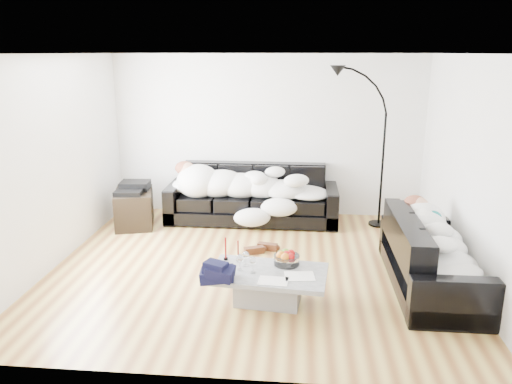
# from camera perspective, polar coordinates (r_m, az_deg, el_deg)

# --- Properties ---
(ground) EXTENTS (5.00, 5.00, 0.00)m
(ground) POSITION_cam_1_polar(r_m,az_deg,el_deg) (6.37, -0.26, -8.55)
(ground) COLOR #965D2D
(ground) RESTS_ON ground
(wall_back) EXTENTS (5.00, 0.02, 2.60)m
(wall_back) POSITION_cam_1_polar(r_m,az_deg,el_deg) (8.16, 1.29, 6.41)
(wall_back) COLOR silver
(wall_back) RESTS_ON ground
(wall_left) EXTENTS (0.02, 4.50, 2.60)m
(wall_left) POSITION_cam_1_polar(r_m,az_deg,el_deg) (6.68, -22.18, 3.16)
(wall_left) COLOR silver
(wall_left) RESTS_ON ground
(wall_right) EXTENTS (0.02, 4.50, 2.60)m
(wall_right) POSITION_cam_1_polar(r_m,az_deg,el_deg) (6.23, 23.27, 2.21)
(wall_right) COLOR silver
(wall_right) RESTS_ON ground
(ceiling) EXTENTS (5.00, 5.00, 0.00)m
(ceiling) POSITION_cam_1_polar(r_m,az_deg,el_deg) (5.81, -0.29, 15.54)
(ceiling) COLOR white
(ceiling) RESTS_ON ground
(sofa_back) EXTENTS (2.69, 0.93, 0.88)m
(sofa_back) POSITION_cam_1_polar(r_m,az_deg,el_deg) (7.92, -0.44, -0.26)
(sofa_back) COLOR black
(sofa_back) RESTS_ON ground
(sofa_right) EXTENTS (0.86, 2.00, 0.81)m
(sofa_right) POSITION_cam_1_polar(r_m,az_deg,el_deg) (6.05, 19.45, -6.68)
(sofa_right) COLOR black
(sofa_right) RESTS_ON ground
(sleeper_back) EXTENTS (2.27, 0.79, 0.45)m
(sleeper_back) POSITION_cam_1_polar(r_m,az_deg,el_deg) (7.82, -0.48, 1.11)
(sleeper_back) COLOR white
(sleeper_back) RESTS_ON sofa_back
(sleeper_right) EXTENTS (0.72, 1.72, 0.42)m
(sleeper_right) POSITION_cam_1_polar(r_m,az_deg,el_deg) (5.97, 19.65, -4.69)
(sleeper_right) COLOR white
(sleeper_right) RESTS_ON sofa_right
(teal_cushion) EXTENTS (0.42, 0.38, 0.20)m
(teal_cushion) POSITION_cam_1_polar(r_m,az_deg,el_deg) (6.50, 17.93, -2.05)
(teal_cushion) COLOR #0F6D6A
(teal_cushion) RESTS_ON sofa_right
(coffee_table) EXTENTS (1.31, 0.85, 0.36)m
(coffee_table) POSITION_cam_1_polar(r_m,az_deg,el_deg) (5.46, 1.38, -10.80)
(coffee_table) COLOR #939699
(coffee_table) RESTS_ON ground
(fruit_bowl) EXTENTS (0.36, 0.36, 0.18)m
(fruit_bowl) POSITION_cam_1_polar(r_m,az_deg,el_deg) (5.52, 3.53, -7.44)
(fruit_bowl) COLOR white
(fruit_bowl) RESTS_ON coffee_table
(wine_glass_a) EXTENTS (0.08, 0.08, 0.17)m
(wine_glass_a) POSITION_cam_1_polar(r_m,az_deg,el_deg) (5.49, -1.18, -7.63)
(wine_glass_a) COLOR white
(wine_glass_a) RESTS_ON coffee_table
(wine_glass_b) EXTENTS (0.08, 0.08, 0.18)m
(wine_glass_b) POSITION_cam_1_polar(r_m,az_deg,el_deg) (5.38, -1.85, -8.05)
(wine_glass_b) COLOR white
(wine_glass_b) RESTS_ON coffee_table
(wine_glass_c) EXTENTS (0.09, 0.09, 0.18)m
(wine_glass_c) POSITION_cam_1_polar(r_m,az_deg,el_deg) (5.32, -0.35, -8.33)
(wine_glass_c) COLOR white
(wine_glass_c) RESTS_ON coffee_table
(candle_left) EXTENTS (0.05, 0.05, 0.26)m
(candle_left) POSITION_cam_1_polar(r_m,az_deg,el_deg) (5.63, -3.49, -6.50)
(candle_left) COLOR maroon
(candle_left) RESTS_ON coffee_table
(candle_right) EXTENTS (0.05, 0.05, 0.23)m
(candle_right) POSITION_cam_1_polar(r_m,az_deg,el_deg) (5.61, -2.06, -6.73)
(candle_right) COLOR maroon
(candle_right) RESTS_ON coffee_table
(newspaper_a) EXTENTS (0.33, 0.27, 0.01)m
(newspaper_a) POSITION_cam_1_polar(r_m,az_deg,el_deg) (5.29, 5.00, -9.53)
(newspaper_a) COLOR silver
(newspaper_a) RESTS_ON coffee_table
(newspaper_b) EXTENTS (0.31, 0.23, 0.01)m
(newspaper_b) POSITION_cam_1_polar(r_m,az_deg,el_deg) (5.17, 1.97, -10.09)
(newspaper_b) COLOR silver
(newspaper_b) RESTS_ON coffee_table
(navy_jacket) EXTENTS (0.37, 0.31, 0.18)m
(navy_jacket) POSITION_cam_1_polar(r_m,az_deg,el_deg) (5.13, -4.20, -8.34)
(navy_jacket) COLOR black
(navy_jacket) RESTS_ON coffee_table
(shoes) EXTENTS (0.51, 0.42, 0.10)m
(shoes) POSITION_cam_1_polar(r_m,az_deg,el_deg) (6.81, 0.52, -6.44)
(shoes) COLOR #472311
(shoes) RESTS_ON ground
(av_cabinet) EXTENTS (0.74, 0.92, 0.55)m
(av_cabinet) POSITION_cam_1_polar(r_m,az_deg,el_deg) (7.99, -13.73, -1.81)
(av_cabinet) COLOR black
(av_cabinet) RESTS_ON ground
(stereo) EXTENTS (0.47, 0.38, 0.13)m
(stereo) POSITION_cam_1_polar(r_m,az_deg,el_deg) (7.89, -13.89, 0.55)
(stereo) COLOR black
(stereo) RESTS_ON av_cabinet
(floor_lamp) EXTENTS (0.82, 0.43, 2.14)m
(floor_lamp) POSITION_cam_1_polar(r_m,az_deg,el_deg) (7.81, 14.31, 3.79)
(floor_lamp) COLOR black
(floor_lamp) RESTS_ON ground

